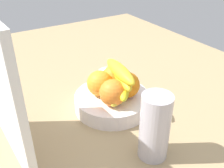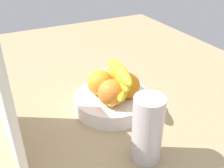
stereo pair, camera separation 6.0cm
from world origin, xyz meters
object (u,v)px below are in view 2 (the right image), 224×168
Objects in this scene: orange_center at (127,86)px; jar_lid at (112,73)px; fruit_bowl at (112,101)px; orange_front_left at (100,83)px; orange_front_right at (111,93)px; orange_back_left at (116,77)px; banana_bunch at (121,81)px; thermos_tumbler at (147,129)px.

orange_center is 25.12cm from jar_lid.
fruit_bowl is 7.81cm from orange_center.
fruit_bowl is at bearing 152.61° from jar_lid.
orange_front_left is at bearing 49.78° from fruit_bowl.
orange_front_right is 1.00× the size of orange_back_left.
orange_front_right and orange_back_left have the same top height.
orange_center is at bearing -127.77° from fruit_bowl.
banana_bunch is 2.49× the size of jar_lid.
banana_bunch is (2.40, -4.58, 1.33)cm from orange_front_right.
orange_back_left is at bearing -11.45° from thermos_tumbler.
orange_back_left is at bearing 156.26° from jar_lid.
orange_back_left is 1.08× the size of jar_lid.
banana_bunch is at bearing -130.53° from orange_front_left.
jar_lid is (17.59, -13.34, -7.88)cm from orange_front_left.
fruit_bowl is 8.02cm from orange_front_right.
fruit_bowl is 2.97× the size of orange_front_right.
orange_center is (-5.28, -6.55, 0.00)cm from orange_front_left.
orange_back_left is (7.82, -5.52, 0.00)cm from orange_front_right.
jar_lid is at bearing -20.51° from banana_bunch.
orange_center is at bearing -76.01° from orange_front_right.
orange_front_right is 1.00× the size of orange_center.
thermos_tumbler is at bearing 163.77° from orange_center.
thermos_tumbler is (-25.20, -0.75, 0.04)cm from orange_front_left.
orange_center and orange_back_left have the same top height.
thermos_tumbler is at bearing 168.55° from orange_back_left.
orange_front_left is at bearing 99.80° from orange_back_left.
banana_bunch reaches higher than fruit_bowl.
orange_back_left is (3.53, -3.13, 6.33)cm from fruit_bowl.
orange_back_left reaches higher than jar_lid.
fruit_bowl is at bearing -29.20° from orange_front_right.
orange_front_left reaches higher than jar_lid.
fruit_bowl is 8.19cm from banana_bunch.
orange_front_left is 0.43× the size of banana_bunch.
orange_back_left is 26.78cm from thermos_tumbler.
banana_bunch reaches higher than orange_center.
orange_front_left is at bearing 4.56° from orange_front_right.
orange_front_right is (-4.29, 2.40, 6.33)cm from fruit_bowl.
thermos_tumbler reaches higher than orange_center.
orange_center is 6.35cm from orange_back_left.
orange_front_left is 1.00× the size of orange_back_left.
thermos_tumbler is (-26.25, 5.32, 0.04)cm from orange_back_left.
orange_front_left is at bearing 49.47° from banana_bunch.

